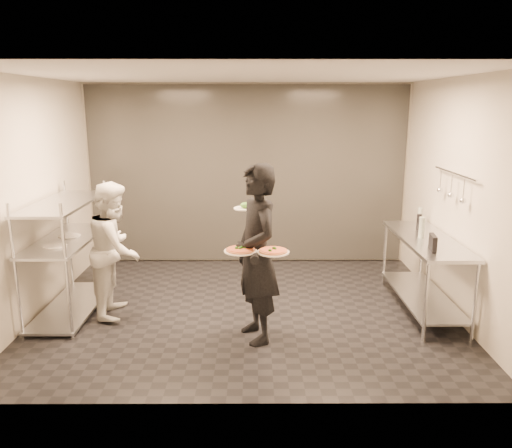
{
  "coord_description": "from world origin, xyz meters",
  "views": [
    {
      "loc": [
        0.1,
        -5.77,
        2.49
      ],
      "look_at": [
        0.13,
        -0.03,
        1.1
      ],
      "focal_mm": 35.0,
      "sensor_mm": 36.0,
      "label": 1
    }
  ],
  "objects_px": {
    "salad_plate": "(246,207)",
    "bottle_clear": "(420,215)",
    "bottle_green": "(422,227)",
    "prep_counter": "(425,261)",
    "pass_rack": "(67,250)",
    "waiter": "(257,254)",
    "pos_monitor": "(433,243)",
    "pizza_plate_far": "(273,251)",
    "bottle_dark": "(419,222)",
    "chef": "(115,249)",
    "pizza_plate_near": "(241,250)"
  },
  "relations": [
    {
      "from": "salad_plate",
      "to": "bottle_clear",
      "type": "xyz_separation_m",
      "value": [
        2.34,
        1.23,
        -0.37
      ]
    },
    {
      "from": "bottle_green",
      "to": "prep_counter",
      "type": "bearing_deg",
      "value": -11.38
    },
    {
      "from": "pass_rack",
      "to": "waiter",
      "type": "bearing_deg",
      "value": -18.53
    },
    {
      "from": "pos_monitor",
      "to": "bottle_clear",
      "type": "height_order",
      "value": "bottle_clear"
    },
    {
      "from": "prep_counter",
      "to": "pizza_plate_far",
      "type": "height_order",
      "value": "pizza_plate_far"
    },
    {
      "from": "salad_plate",
      "to": "bottle_dark",
      "type": "relative_size",
      "value": 1.27
    },
    {
      "from": "chef",
      "to": "bottle_clear",
      "type": "relative_size",
      "value": 7.8
    },
    {
      "from": "bottle_dark",
      "to": "bottle_clear",
      "type": "bearing_deg",
      "value": 70.35
    },
    {
      "from": "pizza_plate_far",
      "to": "bottle_dark",
      "type": "xyz_separation_m",
      "value": [
        1.9,
        1.35,
        -0.02
      ]
    },
    {
      "from": "pass_rack",
      "to": "bottle_dark",
      "type": "bearing_deg",
      "value": 4.92
    },
    {
      "from": "pass_rack",
      "to": "prep_counter",
      "type": "relative_size",
      "value": 0.89
    },
    {
      "from": "chef",
      "to": "bottle_dark",
      "type": "bearing_deg",
      "value": -85.79
    },
    {
      "from": "prep_counter",
      "to": "chef",
      "type": "height_order",
      "value": "chef"
    },
    {
      "from": "pass_rack",
      "to": "pos_monitor",
      "type": "relative_size",
      "value": 6.64
    },
    {
      "from": "bottle_clear",
      "to": "bottle_dark",
      "type": "relative_size",
      "value": 0.99
    },
    {
      "from": "bottle_green",
      "to": "pos_monitor",
      "type": "bearing_deg",
      "value": -95.63
    },
    {
      "from": "pass_rack",
      "to": "bottle_dark",
      "type": "xyz_separation_m",
      "value": [
        4.35,
        0.37,
        0.26
      ]
    },
    {
      "from": "chef",
      "to": "bottle_green",
      "type": "bearing_deg",
      "value": -91.21
    },
    {
      "from": "pass_rack",
      "to": "pizza_plate_far",
      "type": "distance_m",
      "value": 2.65
    },
    {
      "from": "salad_plate",
      "to": "bottle_dark",
      "type": "xyz_separation_m",
      "value": [
        2.18,
        0.8,
        -0.37
      ]
    },
    {
      "from": "salad_plate",
      "to": "bottle_green",
      "type": "bearing_deg",
      "value": 11.86
    },
    {
      "from": "pizza_plate_near",
      "to": "pos_monitor",
      "type": "xyz_separation_m",
      "value": [
        2.09,
        0.42,
        -0.04
      ]
    },
    {
      "from": "waiter",
      "to": "bottle_dark",
      "type": "distance_m",
      "value": 2.36
    },
    {
      "from": "salad_plate",
      "to": "pizza_plate_far",
      "type": "bearing_deg",
      "value": -62.65
    },
    {
      "from": "bottle_green",
      "to": "bottle_dark",
      "type": "xyz_separation_m",
      "value": [
        0.08,
        0.36,
        -0.02
      ]
    },
    {
      "from": "pizza_plate_far",
      "to": "bottle_green",
      "type": "distance_m",
      "value": 2.07
    },
    {
      "from": "salad_plate",
      "to": "pos_monitor",
      "type": "height_order",
      "value": "salad_plate"
    },
    {
      "from": "bottle_dark",
      "to": "prep_counter",
      "type": "bearing_deg",
      "value": -92.59
    },
    {
      "from": "pass_rack",
      "to": "salad_plate",
      "type": "height_order",
      "value": "pass_rack"
    },
    {
      "from": "pizza_plate_near",
      "to": "bottle_green",
      "type": "bearing_deg",
      "value": 24.08
    },
    {
      "from": "pass_rack",
      "to": "pizza_plate_far",
      "type": "xyz_separation_m",
      "value": [
        2.45,
        -0.97,
        0.28
      ]
    },
    {
      "from": "bottle_clear",
      "to": "bottle_dark",
      "type": "distance_m",
      "value": 0.46
    },
    {
      "from": "waiter",
      "to": "chef",
      "type": "bearing_deg",
      "value": -132.58
    },
    {
      "from": "waiter",
      "to": "bottle_green",
      "type": "relative_size",
      "value": 7.57
    },
    {
      "from": "waiter",
      "to": "pizza_plate_near",
      "type": "xyz_separation_m",
      "value": [
        -0.16,
        -0.18,
        0.1
      ]
    },
    {
      "from": "pass_rack",
      "to": "waiter",
      "type": "relative_size",
      "value": 0.84
    },
    {
      "from": "pizza_plate_far",
      "to": "pos_monitor",
      "type": "distance_m",
      "value": 1.82
    },
    {
      "from": "bottle_green",
      "to": "bottle_dark",
      "type": "relative_size",
      "value": 1.21
    },
    {
      "from": "prep_counter",
      "to": "bottle_green",
      "type": "relative_size",
      "value": 7.16
    },
    {
      "from": "pizza_plate_far",
      "to": "bottle_green",
      "type": "bearing_deg",
      "value": 28.54
    },
    {
      "from": "prep_counter",
      "to": "pos_monitor",
      "type": "relative_size",
      "value": 7.48
    },
    {
      "from": "pizza_plate_near",
      "to": "bottle_green",
      "type": "relative_size",
      "value": 1.34
    },
    {
      "from": "salad_plate",
      "to": "pizza_plate_near",
      "type": "bearing_deg",
      "value": -95.07
    },
    {
      "from": "salad_plate",
      "to": "bottle_clear",
      "type": "relative_size",
      "value": 1.28
    },
    {
      "from": "pos_monitor",
      "to": "pass_rack",
      "type": "bearing_deg",
      "value": -178.41
    },
    {
      "from": "waiter",
      "to": "bottle_dark",
      "type": "xyz_separation_m",
      "value": [
        2.07,
        1.14,
        0.07
      ]
    },
    {
      "from": "pass_rack",
      "to": "bottle_green",
      "type": "distance_m",
      "value": 4.27
    },
    {
      "from": "chef",
      "to": "prep_counter",
      "type": "bearing_deg",
      "value": -91.44
    },
    {
      "from": "waiter",
      "to": "pizza_plate_far",
      "type": "height_order",
      "value": "waiter"
    },
    {
      "from": "pizza_plate_near",
      "to": "pos_monitor",
      "type": "height_order",
      "value": "pos_monitor"
    }
  ]
}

